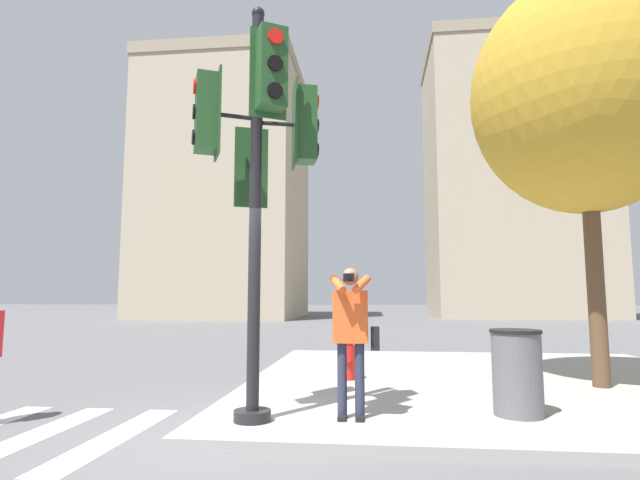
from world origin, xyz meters
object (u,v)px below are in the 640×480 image
object	(u,v)px
person_photographer	(352,328)
street_tree	(584,95)
trash_bin	(517,372)
traffic_signal_pole	(258,152)
fire_hydrant	(349,358)

from	to	relation	value
person_photographer	street_tree	size ratio (longest dim) A/B	0.26
street_tree	trash_bin	distance (m)	4.94
trash_bin	traffic_signal_pole	bearing A→B (deg)	-168.81
person_photographer	traffic_signal_pole	bearing A→B (deg)	-167.33
traffic_signal_pole	fire_hydrant	distance (m)	4.04
street_tree	trash_bin	bearing A→B (deg)	-131.14
fire_hydrant	trash_bin	size ratio (longest dim) A/B	0.73
fire_hydrant	trash_bin	distance (m)	3.09
street_tree	traffic_signal_pole	bearing A→B (deg)	-151.13
street_tree	fire_hydrant	size ratio (longest dim) A/B	9.22
person_photographer	trash_bin	xyz separation A→B (m)	(1.91, 0.35, -0.52)
person_photographer	street_tree	world-z (taller)	street_tree
fire_hydrant	street_tree	bearing A→B (deg)	-3.52
street_tree	fire_hydrant	xyz separation A→B (m)	(-3.86, 0.24, -4.27)
person_photographer	fire_hydrant	bearing A→B (deg)	93.88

